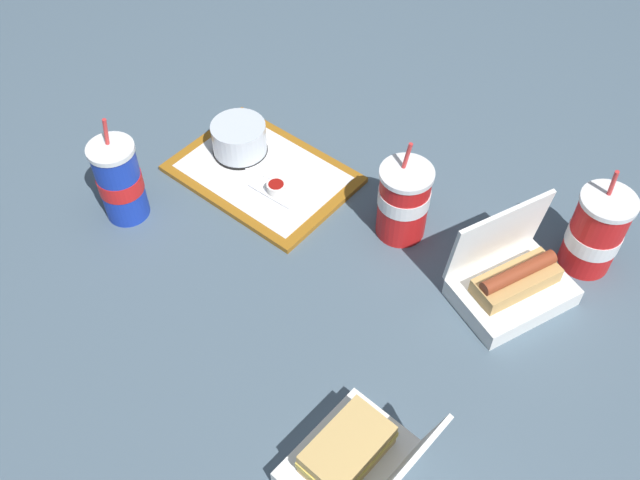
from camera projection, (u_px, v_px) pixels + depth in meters
name	position (u px, v px, depth m)	size (l,w,h in m)	color
ground_plane	(310.00, 258.00, 1.38)	(3.20, 3.20, 0.00)	#4C6070
food_tray	(263.00, 174.00, 1.53)	(0.39, 0.30, 0.01)	#A56619
cake_container	(239.00, 139.00, 1.54)	(0.12, 0.12, 0.07)	black
ketchup_cup	(276.00, 188.00, 1.47)	(0.04, 0.04, 0.02)	white
napkin_stack	(277.00, 163.00, 1.54)	(0.10, 0.10, 0.00)	white
plastic_fork	(270.00, 196.00, 1.47)	(0.11, 0.01, 0.01)	white
clamshell_hotdog_front	(511.00, 282.00, 1.29)	(0.23, 0.25, 0.18)	white
clamshell_sandwich_left	(352.00, 460.00, 1.07)	(0.20, 0.22, 0.17)	white
soda_cup_corner	(403.00, 201.00, 1.37)	(0.10, 0.10, 0.22)	red
soda_cup_left	(120.00, 181.00, 1.39)	(0.09, 0.09, 0.24)	#1938B7
soda_cup_front	(595.00, 232.00, 1.31)	(0.10, 0.10, 0.23)	red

